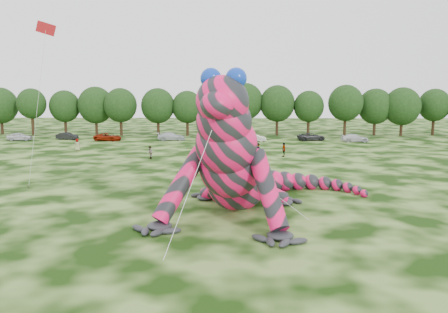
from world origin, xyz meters
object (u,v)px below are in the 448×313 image
at_px(tree_5, 96,111).
at_px(car_2, 108,137).
at_px(car_0, 20,137).
at_px(car_1, 67,136).
at_px(tree_7, 158,112).
at_px(inflatable_gecko, 240,141).
at_px(tree_4, 65,112).
at_px(tree_6, 121,112).
at_px(tree_3, 32,112).
at_px(tree_16, 434,112).
at_px(tree_15, 402,112).
at_px(spectator_3, 284,150).
at_px(tree_8, 187,113).
at_px(car_4, 212,136).
at_px(tree_10, 245,109).
at_px(tree_14, 375,112).
at_px(spectator_2, 258,149).
at_px(car_5, 255,138).
at_px(spectator_1, 150,153).
at_px(spectator_4, 77,145).
at_px(car_7, 355,138).
at_px(flying_kite, 45,40).
at_px(car_6, 311,137).
at_px(tree_12, 309,113).
at_px(tree_11, 277,110).
at_px(tree_9, 214,114).
at_px(car_3, 171,136).
at_px(tree_13, 345,110).
at_px(tree_2, 1,111).

xyz_separation_m(tree_5, car_2, (5.75, -11.58, -4.21)).
relative_size(car_0, car_1, 1.08).
bearing_deg(tree_7, inflatable_gecko, -73.87).
bearing_deg(tree_4, tree_6, -9.53).
relative_size(tree_3, tree_16, 1.01).
distance_m(tree_15, spectator_3, 39.94).
xyz_separation_m(tree_7, car_2, (-7.29, -9.94, -4.05)).
relative_size(tree_8, car_4, 2.11).
distance_m(tree_6, tree_10, 25.03).
bearing_deg(tree_14, spectator_2, -130.10).
height_order(tree_6, tree_10, tree_10).
xyz_separation_m(tree_8, car_5, (13.05, -10.62, -3.81)).
height_order(car_5, spectator_1, spectator_1).
bearing_deg(tree_3, tree_5, 6.20).
xyz_separation_m(tree_10, spectator_4, (-25.30, -25.36, -4.36)).
height_order(car_1, car_5, car_5).
height_order(tree_5, tree_15, tree_5).
bearing_deg(car_7, car_4, 82.80).
xyz_separation_m(flying_kite, car_6, (28.90, 43.07, -11.98)).
relative_size(tree_6, car_7, 1.99).
relative_size(tree_12, car_1, 2.26).
height_order(tree_11, tree_12, tree_11).
relative_size(tree_9, car_4, 2.05).
bearing_deg(inflatable_gecko, spectator_3, 89.47).
bearing_deg(car_6, spectator_2, 140.01).
bearing_deg(car_5, spectator_4, 116.42).
xyz_separation_m(tree_9, car_0, (-34.47, -10.48, -3.61)).
bearing_deg(car_4, tree_9, 3.74).
bearing_deg(flying_kite, tree_9, 78.22).
xyz_separation_m(tree_8, car_2, (-13.16, -10.13, -3.79)).
bearing_deg(flying_kite, tree_10, 72.11).
distance_m(tree_12, tree_15, 18.46).
xyz_separation_m(flying_kite, tree_12, (29.79, 52.37, -8.19)).
xyz_separation_m(tree_9, car_5, (7.76, -10.98, -3.67)).
height_order(tree_12, car_3, tree_12).
height_order(inflatable_gecko, spectator_3, inflatable_gecko).
xyz_separation_m(flying_kite, car_0, (-23.62, 41.50, -11.95)).
xyz_separation_m(tree_7, spectator_3, (22.09, -28.69, -3.80)).
bearing_deg(car_0, tree_8, -77.62).
distance_m(flying_kite, car_7, 55.80).
bearing_deg(tree_14, tree_11, -178.46).
distance_m(tree_9, tree_16, 44.43).
bearing_deg(tree_16, tree_3, -178.37).
height_order(car_2, spectator_2, spectator_2).
relative_size(tree_6, tree_7, 1.00).
relative_size(tree_5, car_6, 1.98).
bearing_deg(tree_13, car_7, -94.53).
bearing_deg(tree_4, car_5, -17.80).
bearing_deg(tree_10, tree_2, 179.79).
xyz_separation_m(tree_13, car_4, (-25.98, -8.12, -4.34)).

